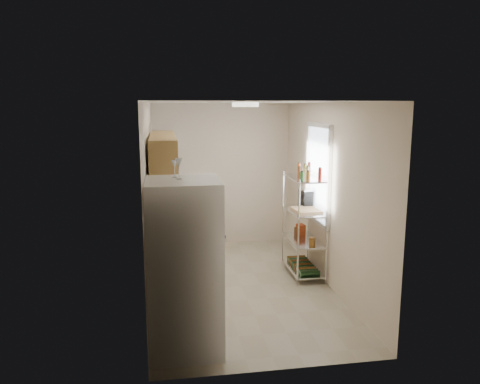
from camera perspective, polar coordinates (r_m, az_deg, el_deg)
The scene contains 16 objects.
room at distance 6.49m, azimuth 0.17°, elevation -0.66°, with size 2.52×4.42×2.62m.
counter_run at distance 7.04m, azimuth -7.88°, elevation -6.98°, with size 0.63×3.51×0.90m.
upper_cabinets at distance 6.42m, azimuth -9.32°, elevation 3.69°, with size 0.33×2.20×0.72m, color #A77F47.
range_hood at distance 7.27m, azimuth -8.80°, elevation 1.15°, with size 0.50×0.60×0.12m, color #B7BABC.
window at distance 7.08m, azimuth 9.53°, elevation 2.19°, with size 0.06×1.00×1.46m, color white.
bakers_rack at distance 7.04m, azimuth 7.87°, elevation -1.47°, with size 0.45×0.90×1.73m.
ceiling_dome at distance 6.07m, azimuth 0.65°, elevation 10.63°, with size 0.34×0.34×0.06m, color white.
refrigerator at distance 4.94m, azimuth -6.78°, elevation -9.02°, with size 0.75×0.75×1.82m, color silver.
wine_glass_a at distance 4.85m, azimuth -8.00°, elevation 2.81°, with size 0.07×0.07×0.18m, color silver, non-canonical shape.
wine_glass_b at distance 4.75m, azimuth -7.46°, elevation 2.82°, with size 0.08×0.08×0.21m, color silver, non-canonical shape.
rice_cooker at distance 6.66m, azimuth -8.26°, elevation -3.18°, with size 0.23×0.23×0.19m, color white.
frying_pan_large at distance 7.38m, azimuth -8.14°, elevation -2.39°, with size 0.25×0.25×0.04m, color black.
frying_pan_small at distance 7.72m, azimuth -8.50°, elevation -1.84°, with size 0.21×0.21×0.04m, color black.
cutting_board at distance 7.02m, azimuth 8.11°, elevation -2.18°, with size 0.35×0.46×0.03m, color tan.
espresso_machine at distance 7.30m, azimuth 8.03°, elevation -0.71°, with size 0.16×0.24×0.28m, color black.
storage_bag at distance 7.41m, azimuth 7.41°, elevation -4.55°, with size 0.10×0.14×0.16m, color #A93A14.
Camera 1 is at (-1.05, -6.28, 2.56)m, focal length 35.00 mm.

